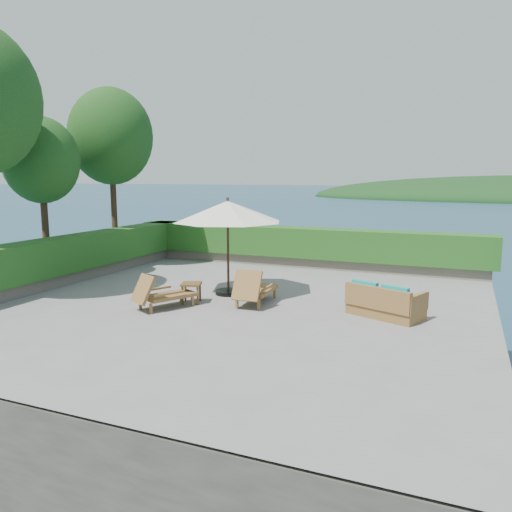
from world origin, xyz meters
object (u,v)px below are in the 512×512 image
at_px(side_table, 191,286).
at_px(wicker_loveseat, 384,303).
at_px(lounge_right, 254,289).
at_px(patio_umbrella, 228,212).
at_px(lounge_left, 161,294).

xyz_separation_m(side_table, wicker_loveseat, (4.60, 0.57, -0.11)).
xyz_separation_m(lounge_right, wicker_loveseat, (3.10, 0.09, -0.08)).
height_order(patio_umbrella, wicker_loveseat, patio_umbrella).
xyz_separation_m(lounge_right, side_table, (-1.49, -0.47, 0.03)).
relative_size(patio_umbrella, side_table, 5.02).
bearing_deg(patio_umbrella, side_table, -110.85).
distance_m(side_table, wicker_loveseat, 4.63).
bearing_deg(lounge_right, patio_umbrella, 143.53).
relative_size(lounge_right, wicker_loveseat, 0.90).
relative_size(patio_umbrella, lounge_left, 1.90).
bearing_deg(lounge_left, patio_umbrella, 94.31).
height_order(lounge_left, lounge_right, lounge_right).
height_order(lounge_right, wicker_loveseat, lounge_right).
bearing_deg(wicker_loveseat, patio_umbrella, -166.45).
xyz_separation_m(patio_umbrella, wicker_loveseat, (4.15, -0.61, -1.87)).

